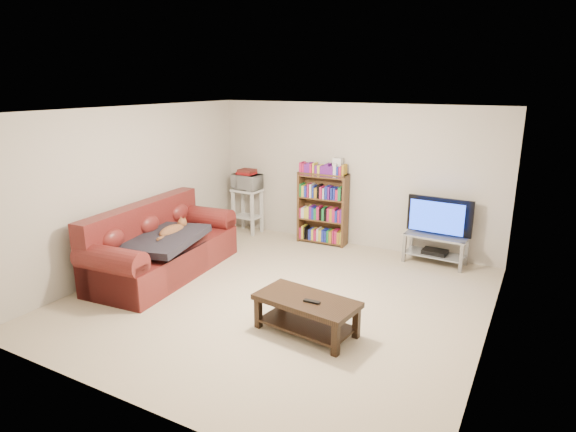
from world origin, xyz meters
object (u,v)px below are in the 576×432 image
Objects in this scene: coffee_table at (306,309)px; bookshelf at (323,207)px; tv_stand at (436,244)px; sofa at (160,250)px.

coffee_table is 0.97× the size of bookshelf.
tv_stand is 1.98m from bookshelf.
sofa is 2.63× the size of tv_stand.
coffee_table is at bearing -17.00° from sofa.
sofa is at bearing -125.31° from bookshelf.
coffee_table is 2.97m from tv_stand.
sofa is 1.99× the size of bookshelf.
tv_stand is at bearing 81.76° from coffee_table.
sofa is 2.84m from bookshelf.
coffee_table is (2.69, -0.57, -0.06)m from sofa.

